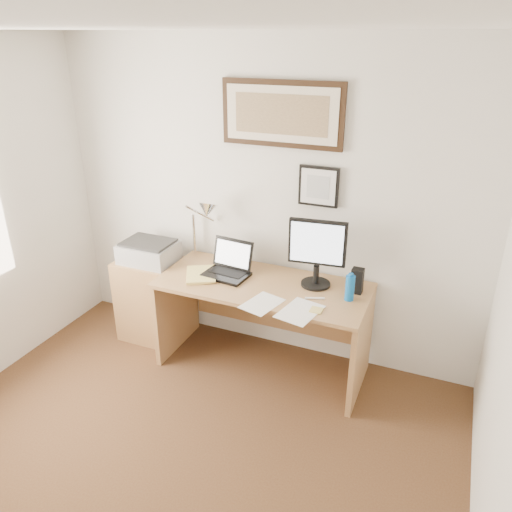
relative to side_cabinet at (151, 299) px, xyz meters
The scene contains 18 objects.
ceiling 2.87m from the side_cabinet, 61.29° to the right, with size 4.00×4.00×0.00m, color white.
wall_back 1.32m from the side_cabinet, 19.18° to the left, with size 3.50×0.02×2.50m, color silver.
side_cabinet is the anchor object (origin of this frame).
water_bottle 1.79m from the side_cabinet, ahead, with size 0.07×0.07×0.19m, color #0D5DB3.
bottle_cap 1.82m from the side_cabinet, ahead, with size 0.03×0.03×0.02m, color #0D5DB3.
speaker 1.82m from the side_cabinet, ahead, with size 0.08×0.07×0.19m, color black.
paper_sheet_a 1.28m from the side_cabinet, 15.74° to the right, with size 0.21×0.30×0.00m, color white.
paper_sheet_b 1.55m from the side_cabinet, 13.00° to the right, with size 0.23×0.33×0.00m, color white.
sticky_pad 1.63m from the side_cabinet, 10.28° to the right, with size 0.08×0.08×0.01m, color #E1CA6A.
marker_pen 1.56m from the side_cabinet, ahead, with size 0.02×0.02×0.14m, color white.
book 0.64m from the side_cabinet, 19.29° to the right, with size 0.22×0.30×0.02m, color #ECD46F.
desk 1.08m from the side_cabinet, ahead, with size 1.60×0.70×0.75m.
laptop 0.88m from the side_cabinet, ahead, with size 0.36×0.33×0.26m.
lcd_monitor 1.60m from the side_cabinet, ahead, with size 0.42×0.22×0.52m.
printer 0.45m from the side_cabinet, ahead, with size 0.44×0.34×0.18m.
desk_lamp 0.98m from the side_cabinet, 14.38° to the left, with size 0.29×0.27×0.53m.
picture_large 1.93m from the side_cabinet, 15.25° to the left, with size 0.92×0.04×0.47m.
picture_small 1.77m from the side_cabinet, 12.05° to the left, with size 0.30×0.03×0.30m.
Camera 1 is at (1.40, -1.47, 2.48)m, focal length 35.00 mm.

